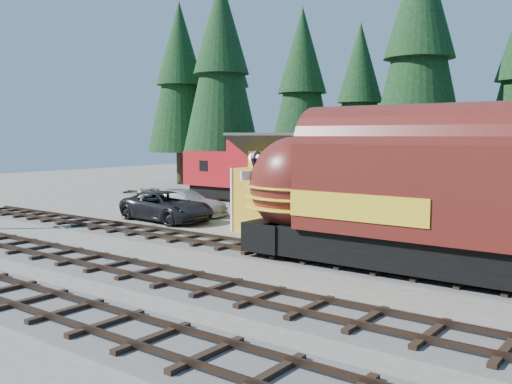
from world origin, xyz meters
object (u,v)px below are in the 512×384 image
Objects in this scene: depot at (359,178)px; caboose at (237,172)px; pickup_truck_a at (167,206)px; pickup_truck_b at (185,202)px; locomotive at (442,203)px.

depot reaches higher than caboose.
caboose is at bearing 152.13° from depot.
pickup_truck_a is (-11.44, -2.53, -2.08)m from depot.
caboose reaches higher than pickup_truck_b.
depot is 9.21m from locomotive.
locomotive reaches higher than caboose.
depot is 16.06m from caboose.
locomotive reaches higher than pickup_truck_a.
pickup_truck_b is (1.94, -7.70, -1.47)m from caboose.
pickup_truck_b is (-18.77, 6.30, -1.91)m from locomotive.
depot reaches higher than locomotive.
caboose is at bearing 20.19° from pickup_truck_a.
locomotive is at bearing -44.88° from depot.
depot is at bearing -27.87° from caboose.
pickup_truck_a is at bearing -175.67° from pickup_truck_b.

